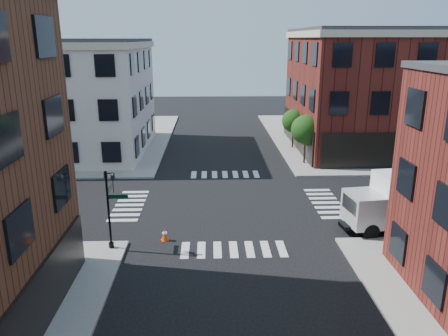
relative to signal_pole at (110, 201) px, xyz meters
name	(u,v)px	position (x,y,z in m)	size (l,w,h in m)	color
ground	(228,204)	(6.72, 6.68, -2.86)	(120.00, 120.00, 0.00)	black
sidewalk_ne	(397,137)	(27.72, 27.68, -2.78)	(30.00, 30.00, 0.15)	gray
sidewalk_nw	(40,139)	(-14.28, 27.68, -2.78)	(30.00, 30.00, 0.15)	gray
building_ne	(419,92)	(27.22, 22.68, 3.14)	(25.00, 16.00, 12.00)	#4C1613
building_nw	(35,98)	(-12.28, 22.68, 2.64)	(22.00, 16.00, 11.00)	silver
tree_near	(306,131)	(14.28, 16.65, 0.30)	(2.69, 2.69, 4.49)	black
tree_far	(294,122)	(14.28, 22.65, 0.02)	(2.43, 2.43, 4.07)	black
signal_pole	(110,201)	(0.00, 0.00, 0.00)	(1.29, 1.24, 4.60)	black
box_truck	(411,200)	(17.67, 2.14, -1.00)	(8.09, 3.38, 3.57)	white
traffic_cone	(165,235)	(2.78, 0.98, -2.51)	(0.51, 0.51, 0.73)	#F94D0B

